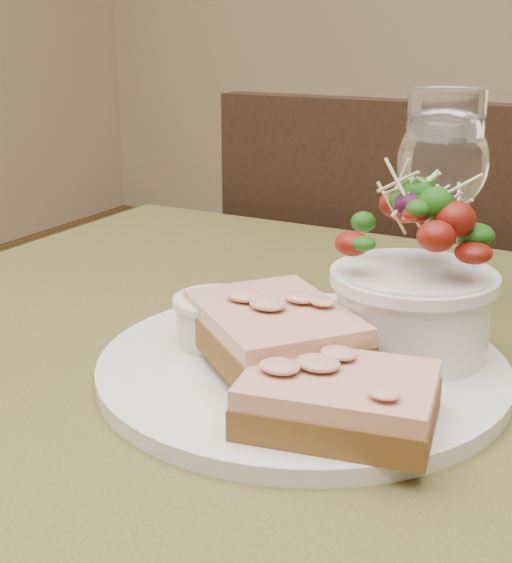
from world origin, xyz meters
The scene contains 9 objects.
cafe_table centered at (0.00, 0.00, 0.65)m, with size 0.80×0.80×0.75m.
chair_far centered at (-0.10, 0.64, 0.29)m, with size 0.43×0.43×0.90m.
dinner_plate centered at (0.03, 0.00, 0.76)m, with size 0.29×0.29×0.01m, color silver.
sandwich_front centered at (0.09, -0.07, 0.78)m, with size 0.13×0.10×0.03m.
sandwich_back centered at (0.01, -0.01, 0.79)m, with size 0.16×0.15×0.03m.
ramekin centered at (-0.04, 0.00, 0.78)m, with size 0.06×0.06×0.04m.
salad_bowl centered at (0.09, 0.06, 0.82)m, with size 0.11×0.11×0.13m.
garnish centered at (-0.06, 0.07, 0.77)m, with size 0.05×0.04×0.02m.
wine_glass centered at (0.07, 0.18, 0.87)m, with size 0.08×0.08×0.18m.
Camera 1 is at (0.24, -0.46, 0.99)m, focal length 50.00 mm.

